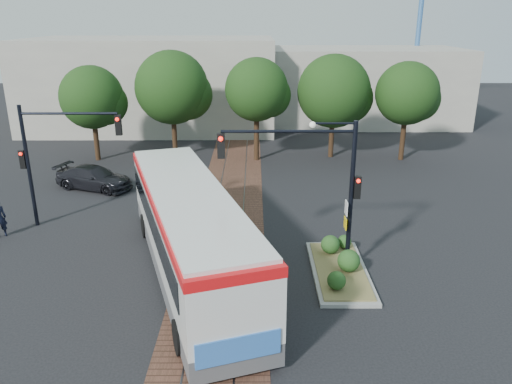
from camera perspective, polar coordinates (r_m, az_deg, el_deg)
ground at (r=21.42m, az=-3.81°, el=-7.97°), size 120.00×120.00×0.00m
trackbed at (r=25.02m, az=-3.27°, el=-3.73°), size 3.60×40.00×0.02m
tree_row at (r=35.74m, az=-0.42°, el=11.42°), size 26.40×5.60×7.67m
warehouses at (r=48.13m, az=-2.48°, el=12.24°), size 40.00×13.00×8.00m
crane at (r=55.53m, az=18.36°, el=19.61°), size 8.00×0.50×18.00m
city_bus at (r=19.78m, az=-7.62°, el=-4.07°), size 6.91×13.66×3.60m
traffic_island at (r=20.72m, az=9.58°, el=-8.19°), size 2.20×5.20×1.13m
signal_pole_main at (r=19.20m, az=7.35°, el=2.05°), size 5.49×0.46×6.00m
signal_pole_left at (r=25.64m, az=-22.52°, el=4.47°), size 4.99×0.34×6.00m
parked_car at (r=31.51m, az=-18.03°, el=1.58°), size 5.11×3.43×1.37m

